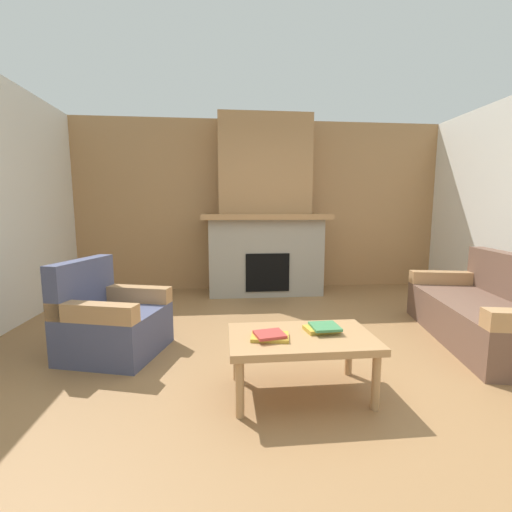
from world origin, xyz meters
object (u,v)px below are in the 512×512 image
(fireplace, at_px, (265,218))
(couch, at_px, (489,313))
(coffee_table, at_px, (301,343))
(armchair, at_px, (111,321))

(fireplace, distance_m, couch, 3.11)
(coffee_table, bearing_deg, fireplace, 87.94)
(couch, height_order, coffee_table, couch)
(armchair, relative_size, coffee_table, 0.94)
(fireplace, relative_size, coffee_table, 2.70)
(fireplace, height_order, armchair, fireplace)
(armchair, bearing_deg, coffee_table, -28.64)
(armchair, xyz_separation_m, coffee_table, (1.55, -0.85, 0.08))
(fireplace, relative_size, armchair, 2.89)
(couch, distance_m, armchair, 3.60)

